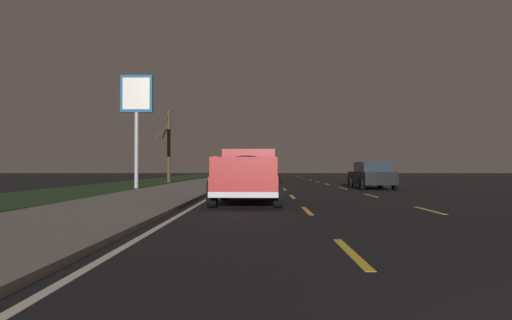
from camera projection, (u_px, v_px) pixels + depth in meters
ground at (309, 187)px, 28.85m from camera, size 144.00×144.00×0.00m
sidewalk_shoulder at (193, 186)px, 28.95m from camera, size 108.00×4.00×0.12m
grass_verge at (115, 187)px, 29.02m from camera, size 108.00×6.00×0.01m
lane_markings at (261, 185)px, 32.38m from camera, size 108.00×7.04×0.01m
pickup_truck at (248, 175)px, 15.61m from camera, size 5.46×2.36×1.87m
sedan_silver at (258, 173)px, 36.75m from camera, size 4.40×2.03×1.54m
sedan_black at (372, 175)px, 26.14m from camera, size 4.43×2.06×1.54m
gas_price_sign at (137, 103)px, 26.82m from camera, size 0.27×1.90×6.70m
bare_tree_far at (168, 145)px, 37.30m from camera, size 0.77×1.39×5.93m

